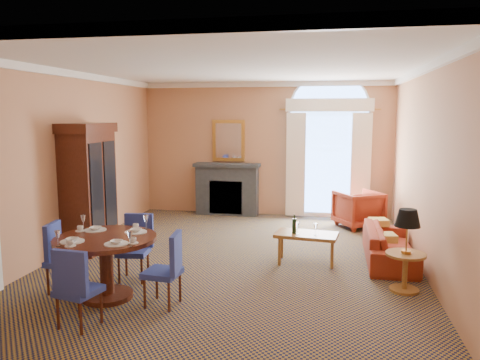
% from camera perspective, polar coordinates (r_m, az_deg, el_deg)
% --- Properties ---
extents(ground, '(7.50, 7.50, 0.00)m').
position_cam_1_polar(ground, '(7.99, -0.68, -9.77)').
color(ground, '#13193D').
rests_on(ground, ground).
extents(room_envelope, '(6.04, 7.52, 3.45)m').
position_cam_1_polar(room_envelope, '(8.27, 0.05, 8.50)').
color(room_envelope, tan).
rests_on(room_envelope, ground).
extents(armoire, '(0.66, 1.16, 2.29)m').
position_cam_1_polar(armoire, '(8.84, -17.99, -1.08)').
color(armoire, '#39170D').
rests_on(armoire, ground).
extents(dining_table, '(1.34, 1.34, 1.04)m').
position_cam_1_polar(dining_table, '(6.51, -16.02, -8.59)').
color(dining_table, '#39170D').
rests_on(dining_table, ground).
extents(dining_chair_north, '(0.47, 0.48, 0.97)m').
position_cam_1_polar(dining_chair_north, '(7.20, -12.54, -7.42)').
color(dining_chair_north, navy).
rests_on(dining_chair_north, ground).
extents(dining_chair_south, '(0.52, 0.52, 0.97)m').
position_cam_1_polar(dining_chair_south, '(5.71, -19.49, -11.82)').
color(dining_chair_south, navy).
rests_on(dining_chair_south, ground).
extents(dining_chair_east, '(0.48, 0.47, 0.97)m').
position_cam_1_polar(dining_chair_east, '(6.11, -8.68, -10.15)').
color(dining_chair_east, navy).
rests_on(dining_chair_east, ground).
extents(dining_chair_west, '(0.49, 0.48, 0.97)m').
position_cam_1_polar(dining_chair_west, '(6.97, -21.16, -8.30)').
color(dining_chair_west, navy).
rests_on(dining_chair_west, ground).
extents(sofa, '(0.78, 1.94, 0.56)m').
position_cam_1_polar(sofa, '(8.25, 17.74, -7.54)').
color(sofa, '#9A311C').
rests_on(sofa, ground).
extents(armchair, '(1.18, 1.19, 0.80)m').
position_cam_1_polar(armchair, '(10.48, 14.21, -3.45)').
color(armchair, '#9A311C').
rests_on(armchair, ground).
extents(coffee_table, '(1.06, 0.67, 0.83)m').
position_cam_1_polar(coffee_table, '(7.81, 8.04, -6.75)').
color(coffee_table, '#99662E').
rests_on(coffee_table, ground).
extents(side_table, '(0.54, 0.54, 1.14)m').
position_cam_1_polar(side_table, '(6.87, 19.64, -6.88)').
color(side_table, '#99662E').
rests_on(side_table, ground).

